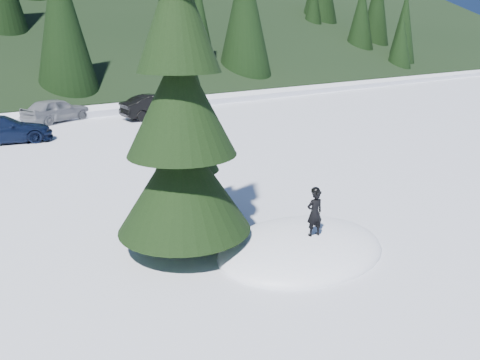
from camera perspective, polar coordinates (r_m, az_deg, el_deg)
ground at (r=11.75m, az=7.42°, el=-8.43°), size 200.00×200.00×0.00m
snow_mound at (r=11.75m, az=7.42°, el=-8.43°), size 4.48×3.52×0.96m
spruce_tall at (r=10.75m, az=-7.23°, el=7.78°), size 3.20×3.20×8.60m
spruce_short at (r=12.68m, az=-6.54°, el=3.62°), size 2.20×2.20×5.37m
child_skier at (r=11.20m, az=9.08°, el=-3.99°), size 0.47×0.37×1.14m
adult_0 at (r=22.08m, az=-5.89°, el=5.95°), size 0.97×0.94×1.58m
adult_1 at (r=25.38m, az=-6.33°, el=7.74°), size 1.10×1.11×1.88m
car_3 at (r=25.82m, az=-27.07°, el=5.52°), size 4.95×3.00×1.34m
car_4 at (r=31.03m, az=-21.53°, el=7.96°), size 4.58×3.10×1.45m
car_5 at (r=30.67m, az=-10.05°, el=8.85°), size 4.66×1.84×1.51m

